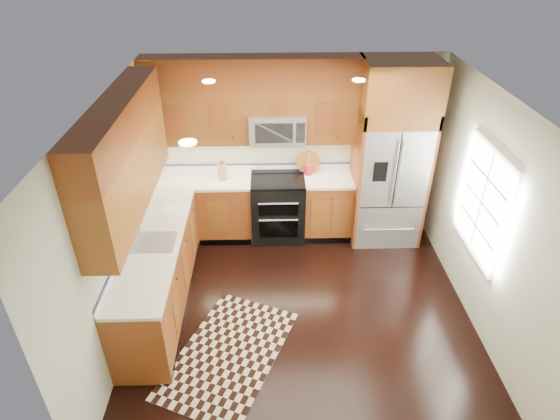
{
  "coord_description": "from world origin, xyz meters",
  "views": [
    {
      "loc": [
        -0.39,
        -4.15,
        4.05
      ],
      "look_at": [
        -0.25,
        0.6,
        1.09
      ],
      "focal_mm": 30.0,
      "sensor_mm": 36.0,
      "label": 1
    }
  ],
  "objects_px": {
    "refrigerator": "(391,156)",
    "knife_block": "(222,171)",
    "utensil_crock": "(308,167)",
    "rug": "(229,353)",
    "range": "(278,208)"
  },
  "relations": [
    {
      "from": "refrigerator",
      "to": "knife_block",
      "type": "relative_size",
      "value": 9.77
    },
    {
      "from": "knife_block",
      "to": "utensil_crock",
      "type": "xyz_separation_m",
      "value": [
        1.22,
        0.08,
        0.0
      ]
    },
    {
      "from": "refrigerator",
      "to": "rug",
      "type": "distance_m",
      "value": 3.36
    },
    {
      "from": "refrigerator",
      "to": "utensil_crock",
      "type": "height_order",
      "value": "refrigerator"
    },
    {
      "from": "rug",
      "to": "knife_block",
      "type": "bearing_deg",
      "value": 117.85
    },
    {
      "from": "utensil_crock",
      "to": "rug",
      "type": "bearing_deg",
      "value": -113.07
    },
    {
      "from": "knife_block",
      "to": "range",
      "type": "bearing_deg",
      "value": -4.28
    },
    {
      "from": "range",
      "to": "refrigerator",
      "type": "height_order",
      "value": "refrigerator"
    },
    {
      "from": "rug",
      "to": "refrigerator",
      "type": "bearing_deg",
      "value": 69.63
    },
    {
      "from": "knife_block",
      "to": "refrigerator",
      "type": "bearing_deg",
      "value": -2.37
    },
    {
      "from": "refrigerator",
      "to": "knife_block",
      "type": "bearing_deg",
      "value": 177.63
    },
    {
      "from": "range",
      "to": "rug",
      "type": "xyz_separation_m",
      "value": [
        -0.59,
        -2.28,
        -0.46
      ]
    },
    {
      "from": "knife_block",
      "to": "rug",
      "type": "bearing_deg",
      "value": -85.44
    },
    {
      "from": "utensil_crock",
      "to": "refrigerator",
      "type": "bearing_deg",
      "value": -9.15
    },
    {
      "from": "range",
      "to": "utensil_crock",
      "type": "height_order",
      "value": "utensil_crock"
    }
  ]
}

